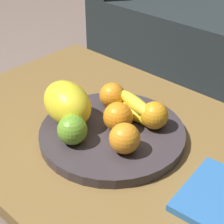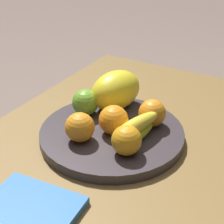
% 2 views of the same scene
% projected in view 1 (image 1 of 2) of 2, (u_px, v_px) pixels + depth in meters
% --- Properties ---
extents(coffee_table, '(1.01, 0.65, 0.40)m').
position_uv_depth(coffee_table, '(115.00, 149.00, 0.94)').
color(coffee_table, brown).
rests_on(coffee_table, ground_plane).
extents(fruit_bowl, '(0.36, 0.36, 0.03)m').
position_uv_depth(fruit_bowl, '(112.00, 133.00, 0.90)').
color(fruit_bowl, '#393136').
rests_on(fruit_bowl, coffee_table).
extents(melon_large_front, '(0.17, 0.14, 0.10)m').
position_uv_depth(melon_large_front, '(67.00, 103.00, 0.90)').
color(melon_large_front, yellow).
rests_on(melon_large_front, fruit_bowl).
extents(orange_front, '(0.07, 0.07, 0.07)m').
position_uv_depth(orange_front, '(154.00, 115.00, 0.88)').
color(orange_front, orange).
rests_on(orange_front, fruit_bowl).
extents(orange_left, '(0.07, 0.07, 0.07)m').
position_uv_depth(orange_left, '(112.00, 96.00, 0.96)').
color(orange_left, orange).
rests_on(orange_left, fruit_bowl).
extents(orange_right, '(0.07, 0.07, 0.07)m').
position_uv_depth(orange_right, '(125.00, 138.00, 0.81)').
color(orange_right, orange).
rests_on(orange_right, fruit_bowl).
extents(orange_back, '(0.07, 0.07, 0.07)m').
position_uv_depth(orange_back, '(117.00, 117.00, 0.87)').
color(orange_back, orange).
rests_on(orange_back, fruit_bowl).
extents(apple_front, '(0.07, 0.07, 0.07)m').
position_uv_depth(apple_front, '(72.00, 130.00, 0.83)').
color(apple_front, '#69A32D').
rests_on(apple_front, fruit_bowl).
extents(banana_bunch, '(0.18, 0.07, 0.06)m').
position_uv_depth(banana_bunch, '(134.00, 110.00, 0.92)').
color(banana_bunch, yellow).
rests_on(banana_bunch, fruit_bowl).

